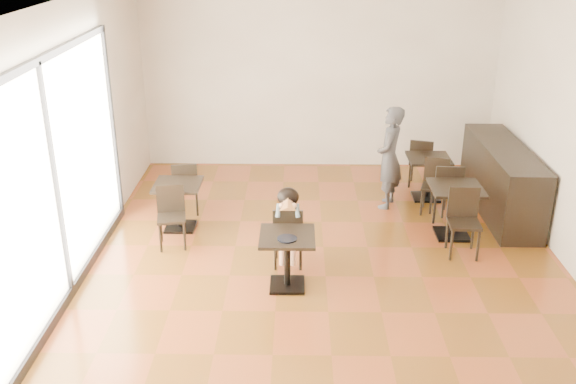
{
  "coord_description": "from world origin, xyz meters",
  "views": [
    {
      "loc": [
        -0.35,
        -6.82,
        3.92
      ],
      "look_at": [
        -0.46,
        0.26,
        1.0
      ],
      "focal_mm": 40.0,
      "sensor_mm": 36.0,
      "label": 1
    }
  ],
  "objects_px": {
    "cafe_table_back": "(427,178)",
    "chair_mid_a": "(446,191)",
    "child_table": "(287,261)",
    "chair_mid_b": "(464,224)",
    "adult_patron": "(389,158)",
    "child": "(288,227)",
    "chair_back_b": "(435,187)",
    "cafe_table_left": "(179,206)",
    "chair_left_b": "(171,218)",
    "chair_back_a": "(421,162)",
    "child_chair": "(288,235)",
    "cafe_table_mid": "(454,211)",
    "chair_left_a": "(185,187)"
  },
  "relations": [
    {
      "from": "cafe_table_back",
      "to": "chair_mid_a",
      "type": "xyz_separation_m",
      "value": [
        0.12,
        -0.77,
        0.1
      ]
    },
    {
      "from": "chair_mid_b",
      "to": "chair_mid_a",
      "type": "bearing_deg",
      "value": 92.85
    },
    {
      "from": "chair_back_a",
      "to": "chair_back_b",
      "type": "xyz_separation_m",
      "value": [
        0.0,
        -1.1,
        0.0
      ]
    },
    {
      "from": "chair_left_b",
      "to": "chair_back_a",
      "type": "relative_size",
      "value": 1.0
    },
    {
      "from": "cafe_table_mid",
      "to": "chair_back_a",
      "type": "distance_m",
      "value": 1.87
    },
    {
      "from": "child_table",
      "to": "chair_mid_b",
      "type": "xyz_separation_m",
      "value": [
        2.24,
        0.84,
        0.1
      ]
    },
    {
      "from": "child_table",
      "to": "adult_patron",
      "type": "bearing_deg",
      "value": 58.54
    },
    {
      "from": "cafe_table_mid",
      "to": "chair_mid_b",
      "type": "distance_m",
      "value": 0.55
    },
    {
      "from": "adult_patron",
      "to": "chair_left_a",
      "type": "xyz_separation_m",
      "value": [
        -3.01,
        -0.29,
        -0.37
      ]
    },
    {
      "from": "child_table",
      "to": "chair_mid_b",
      "type": "bearing_deg",
      "value": 20.55
    },
    {
      "from": "chair_left_b",
      "to": "adult_patron",
      "type": "bearing_deg",
      "value": 14.45
    },
    {
      "from": "chair_left_b",
      "to": "chair_back_a",
      "type": "xyz_separation_m",
      "value": [
        3.66,
        2.24,
        0.0
      ]
    },
    {
      "from": "chair_mid_a",
      "to": "chair_back_b",
      "type": "height_order",
      "value": "chair_mid_a"
    },
    {
      "from": "chair_mid_a",
      "to": "cafe_table_left",
      "type": "bearing_deg",
      "value": 8.43
    },
    {
      "from": "child",
      "to": "cafe_table_back",
      "type": "bearing_deg",
      "value": 45.47
    },
    {
      "from": "child_table",
      "to": "child_chair",
      "type": "relative_size",
      "value": 0.83
    },
    {
      "from": "chair_mid_a",
      "to": "chair_back_a",
      "type": "height_order",
      "value": "chair_mid_a"
    },
    {
      "from": "cafe_table_back",
      "to": "chair_mid_b",
      "type": "relative_size",
      "value": 0.77
    },
    {
      "from": "chair_mid_b",
      "to": "chair_left_b",
      "type": "height_order",
      "value": "chair_mid_b"
    },
    {
      "from": "child_table",
      "to": "chair_mid_b",
      "type": "distance_m",
      "value": 2.39
    },
    {
      "from": "chair_mid_a",
      "to": "chair_back_b",
      "type": "distance_m",
      "value": 0.25
    },
    {
      "from": "chair_mid_b",
      "to": "chair_left_b",
      "type": "relative_size",
      "value": 1.08
    },
    {
      "from": "child_chair",
      "to": "cafe_table_left",
      "type": "height_order",
      "value": "child_chair"
    },
    {
      "from": "child",
      "to": "child_chair",
      "type": "bearing_deg",
      "value": 0.0
    },
    {
      "from": "child_chair",
      "to": "cafe_table_mid",
      "type": "relative_size",
      "value": 1.11
    },
    {
      "from": "chair_mid_b",
      "to": "cafe_table_left",
      "type": "bearing_deg",
      "value": 171.89
    },
    {
      "from": "child_table",
      "to": "child_chair",
      "type": "xyz_separation_m",
      "value": [
        -0.0,
        0.55,
        0.07
      ]
    },
    {
      "from": "adult_patron",
      "to": "chair_left_b",
      "type": "relative_size",
      "value": 1.91
    },
    {
      "from": "child",
      "to": "chair_back_b",
      "type": "bearing_deg",
      "value": 37.14
    },
    {
      "from": "cafe_table_back",
      "to": "chair_back_a",
      "type": "xyz_separation_m",
      "value": [
        0.0,
        0.55,
        0.07
      ]
    },
    {
      "from": "adult_patron",
      "to": "cafe_table_left",
      "type": "bearing_deg",
      "value": -57.68
    },
    {
      "from": "adult_patron",
      "to": "chair_mid_a",
      "type": "bearing_deg",
      "value": 75.27
    },
    {
      "from": "child",
      "to": "adult_patron",
      "type": "xyz_separation_m",
      "value": [
        1.47,
        1.86,
        0.26
      ]
    },
    {
      "from": "cafe_table_left",
      "to": "cafe_table_back",
      "type": "height_order",
      "value": "cafe_table_back"
    },
    {
      "from": "child_table",
      "to": "cafe_table_mid",
      "type": "height_order",
      "value": "cafe_table_mid"
    },
    {
      "from": "child",
      "to": "chair_left_b",
      "type": "bearing_deg",
      "value": 162.97
    },
    {
      "from": "child",
      "to": "cafe_table_left",
      "type": "relative_size",
      "value": 1.51
    },
    {
      "from": "child_table",
      "to": "chair_left_a",
      "type": "relative_size",
      "value": 0.83
    },
    {
      "from": "child_chair",
      "to": "chair_mid_a",
      "type": "xyz_separation_m",
      "value": [
        2.24,
        1.39,
        0.03
      ]
    },
    {
      "from": "chair_back_a",
      "to": "child",
      "type": "bearing_deg",
      "value": 68.66
    },
    {
      "from": "chair_mid_a",
      "to": "cafe_table_mid",
      "type": "bearing_deg",
      "value": 92.85
    },
    {
      "from": "adult_patron",
      "to": "chair_mid_a",
      "type": "xyz_separation_m",
      "value": [
        0.77,
        -0.47,
        -0.34
      ]
    },
    {
      "from": "chair_back_b",
      "to": "chair_left_a",
      "type": "bearing_deg",
      "value": -162.65
    },
    {
      "from": "chair_mid_a",
      "to": "chair_back_b",
      "type": "bearing_deg",
      "value": -59.31
    },
    {
      "from": "chair_back_b",
      "to": "child",
      "type": "bearing_deg",
      "value": -126.1
    },
    {
      "from": "chair_mid_b",
      "to": "chair_back_a",
      "type": "relative_size",
      "value": 1.07
    },
    {
      "from": "chair_mid_b",
      "to": "chair_back_b",
      "type": "height_order",
      "value": "chair_mid_b"
    },
    {
      "from": "child",
      "to": "chair_back_b",
      "type": "distance_m",
      "value": 2.67
    },
    {
      "from": "child_chair",
      "to": "chair_left_b",
      "type": "height_order",
      "value": "chair_left_b"
    },
    {
      "from": "child_chair",
      "to": "chair_mid_b",
      "type": "relative_size",
      "value": 0.93
    }
  ]
}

